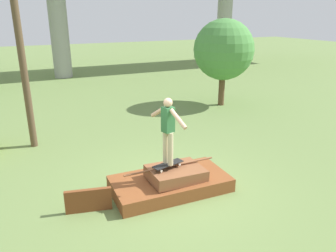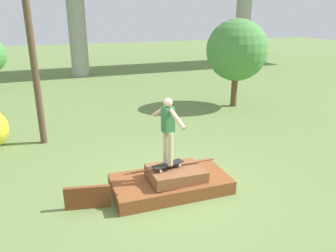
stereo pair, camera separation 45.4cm
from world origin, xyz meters
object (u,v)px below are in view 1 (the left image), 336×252
skateboard (168,164)px  skater (168,127)px  utility_pole (18,29)px  tree_behind_right (224,50)px

skateboard → skater: bearing=0.0°
skateboard → utility_pole: bearing=120.8°
skateboard → utility_pole: 5.65m
skateboard → skater: skater is taller
skater → utility_pole: bearing=120.8°
skateboard → skater: (0.00, 0.00, 0.87)m
skater → utility_pole: size_ratio=0.22×
skater → utility_pole: utility_pole is taller
skateboard → utility_pole: size_ratio=0.12×
skater → tree_behind_right: 7.94m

